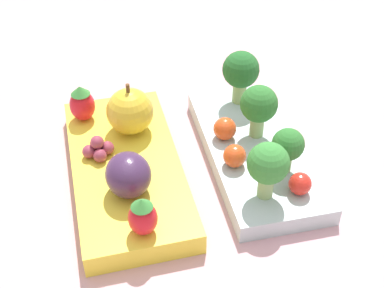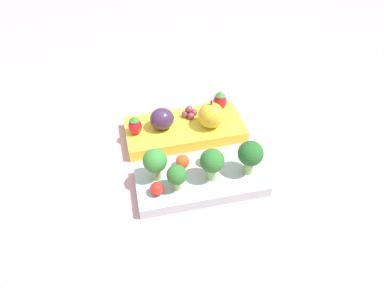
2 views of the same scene
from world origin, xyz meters
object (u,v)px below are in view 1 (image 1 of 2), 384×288
cherry_tomato_2 (225,129)px  strawberry_0 (82,103)px  cherry_tomato_0 (300,184)px  strawberry_1 (143,216)px  plum (128,175)px  bento_box_savoury (255,152)px  cherry_tomato_1 (235,156)px  bento_box_fruit (126,170)px  broccoli_floret_2 (241,71)px  apple (130,111)px  grape_cluster (98,148)px  broccoli_floret_3 (268,165)px  broccoli_floret_0 (288,146)px  broccoli_floret_1 (259,106)px

cherry_tomato_2 → strawberry_0: 0.16m
cherry_tomato_0 → strawberry_1: bearing=-88.6°
plum → bento_box_savoury: bearing=101.4°
cherry_tomato_1 → strawberry_1: 0.12m
bento_box_fruit → cherry_tomato_0: 0.17m
bento_box_fruit → cherry_tomato_0: (0.09, 0.15, 0.02)m
broccoli_floret_2 → plum: broccoli_floret_2 is taller
apple → plum: bearing=-14.3°
bento_box_savoury → strawberry_0: strawberry_0 is taller
bento_box_savoury → grape_cluster: 0.16m
bento_box_fruit → broccoli_floret_3: size_ratio=3.94×
plum → broccoli_floret_0: bearing=84.3°
cherry_tomato_0 → broccoli_floret_2: bearing=179.2°
broccoli_floret_2 → broccoli_floret_3: size_ratio=1.07×
plum → grape_cluster: 0.06m
bento_box_savoury → cherry_tomato_0: (0.08, 0.01, 0.02)m
bento_box_savoury → cherry_tomato_0: size_ratio=10.21×
strawberry_1 → strawberry_0: bearing=-172.9°
broccoli_floret_2 → cherry_tomato_1: size_ratio=2.73×
cherry_tomato_2 → apple: 0.10m
strawberry_0 → broccoli_floret_1: bearing=64.5°
cherry_tomato_1 → strawberry_1: strawberry_1 is taller
broccoli_floret_3 → cherry_tomato_0: bearing=77.9°
broccoli_floret_3 → cherry_tomato_2: broccoli_floret_3 is taller
broccoli_floret_2 → cherry_tomato_2: (0.06, -0.04, -0.03)m
broccoli_floret_1 → cherry_tomato_1: 0.06m
bento_box_savoury → cherry_tomato_2: size_ratio=9.13×
apple → grape_cluster: (0.03, -0.04, -0.02)m
broccoli_floret_1 → cherry_tomato_0: broccoli_floret_1 is taller
broccoli_floret_2 → strawberry_1: broccoli_floret_2 is taller
bento_box_fruit → broccoli_floret_1: 0.15m
plum → grape_cluster: plum is taller
bento_box_savoury → cherry_tomato_1: 0.04m
broccoli_floret_2 → apple: bearing=-82.1°
broccoli_floret_1 → cherry_tomato_0: bearing=2.2°
cherry_tomato_1 → grape_cluster: (-0.05, -0.13, 0.00)m
broccoli_floret_3 → strawberry_1: size_ratio=1.52×
apple → strawberry_1: bearing=-9.1°
bento_box_fruit → cherry_tomato_1: size_ratio=10.09×
broccoli_floret_0 → broccoli_floret_1: bearing=-175.7°
broccoli_floret_2 → strawberry_1: (0.16, -0.15, -0.02)m
cherry_tomato_2 → strawberry_1: (0.10, -0.11, 0.01)m
broccoli_floret_2 → broccoli_floret_1: bearing=-5.2°
plum → cherry_tomato_1: bearing=93.8°
strawberry_0 → bento_box_fruit: bearing=18.2°
broccoli_floret_0 → apple: bearing=-128.9°
plum → cherry_tomato_2: bearing=113.7°
grape_cluster → strawberry_1: bearing=9.4°
broccoli_floret_2 → strawberry_1: bearing=-44.0°
strawberry_0 → strawberry_1: bearing=7.1°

